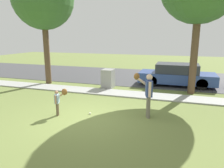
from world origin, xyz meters
The scene contains 8 objects.
ground_plane centered at (0.00, 3.50, 0.00)m, with size 48.00×48.00×0.00m, color olive.
sidewalk_strip centered at (0.00, 3.60, 0.03)m, with size 36.00×1.20×0.06m, color #A3A39E.
road_surface centered at (0.00, 8.60, 0.01)m, with size 36.00×6.80×0.02m, color #424244.
person_adult centered at (2.14, 0.76, 1.02)m, with size 0.77×0.57×1.65m.
person_child centered at (-1.08, -0.07, 0.67)m, with size 0.43×0.48×1.03m.
baseball centered at (-0.01, 0.36, 0.04)m, with size 0.07×0.07×0.07m, color white.
utility_cabinet centered at (-0.73, 4.64, 0.55)m, with size 0.63×0.77×1.10m, color gray.
parked_wagon_blue centered at (3.07, 6.55, 0.66)m, with size 4.50×1.80×1.33m.
Camera 1 is at (3.18, -6.71, 2.98)m, focal length 33.60 mm.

